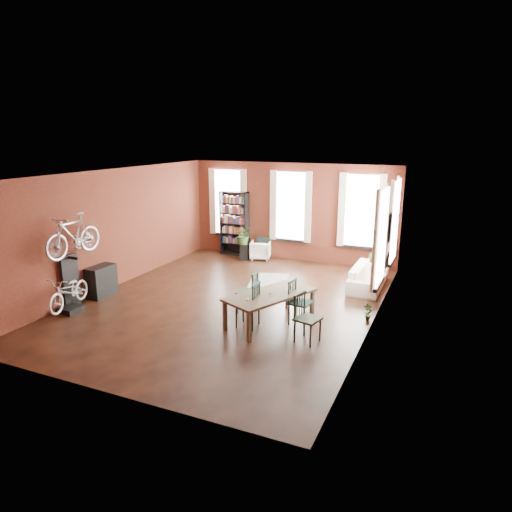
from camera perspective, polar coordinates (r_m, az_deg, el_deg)
The scene contains 19 objects.
room at distance 11.39m, azimuth -0.90°, elevation 5.13°, with size 9.00×9.04×3.22m.
dining_table at distance 10.17m, azimuth 1.76°, elevation -6.58°, with size 0.94×2.06×0.70m, color brown.
dining_chair_a at distance 9.97m, azimuth -1.05°, elevation -6.07°, with size 0.47×0.47×1.01m, color #1B3B3D.
dining_chair_b at distance 10.79m, azimuth -1.08°, elevation -4.47°, with size 0.45×0.45×0.98m, color black.
dining_chair_c at distance 9.30m, azimuth 6.48°, elevation -7.79°, with size 0.46×0.46×1.00m, color black.
dining_chair_d at distance 10.17m, azimuth 5.54°, elevation -5.79°, with size 0.46×0.46×0.99m, color #173330.
bookshelf at distance 15.80m, azimuth -2.71°, elevation 4.09°, with size 1.00×0.32×2.20m, color black.
white_armchair at distance 15.35m, azimuth 0.56°, elevation 0.84°, with size 0.65×0.61×0.67m, color white.
cream_sofa at distance 12.88m, azimuth 13.91°, elevation -2.06°, with size 2.08×0.61×0.81m, color beige.
striped_rug at distance 13.00m, azimuth 1.56°, elevation -3.30°, with size 1.07×1.71×0.01m, color black.
bike_trainer at distance 11.75m, azimuth -22.17°, elevation -6.18°, with size 0.47×0.47×0.14m, color black.
bike_wall_rack at distance 11.92m, azimuth -22.18°, elevation -2.92°, with size 0.16×0.60×1.30m, color black.
console_table at distance 12.51m, azimuth -18.76°, elevation -2.97°, with size 0.40×0.80×0.80m, color black.
plant_stand at distance 15.29m, azimuth -1.46°, elevation 0.53°, with size 0.27×0.27×0.53m, color black.
plant_by_sofa at distance 14.08m, azimuth 13.97°, elevation -1.63°, with size 0.41×0.75×0.33m, color #305F26.
plant_small at distance 10.73m, azimuth 13.75°, elevation -7.44°, with size 0.21×0.40×0.15m, color #315D25.
bicycle_floor at distance 11.47m, azimuth -22.50°, elevation -2.42°, with size 0.52×0.78×1.49m, color white.
bicycle_hung at distance 11.40m, azimuth -22.03°, elevation 4.01°, with size 0.47×1.00×1.66m, color #A5A8AD.
plant_on_stand at distance 15.15m, azimuth -1.52°, elevation 2.39°, with size 0.57×0.63×0.49m, color #356026.
Camera 1 is at (4.95, -9.58, 4.10)m, focal length 32.00 mm.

